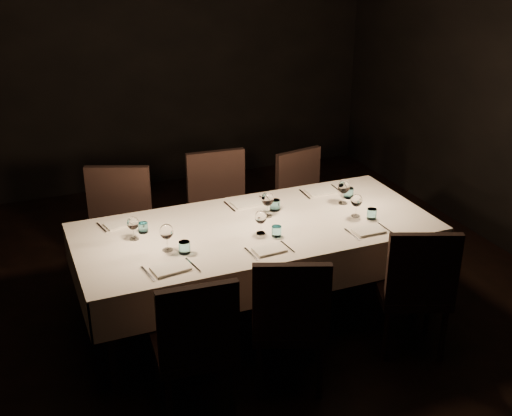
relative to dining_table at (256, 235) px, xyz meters
name	(u,v)px	position (x,y,z in m)	size (l,w,h in m)	color
room	(256,125)	(0.00, 0.00, 0.81)	(5.01, 6.01, 3.01)	black
dining_table	(256,235)	(0.00, 0.00, 0.00)	(2.52, 1.12, 0.76)	black
chair_near_left	(195,341)	(-0.71, -0.82, -0.16)	(0.49, 0.49, 0.95)	black
place_setting_near_left	(172,246)	(-0.67, -0.22, 0.15)	(0.35, 0.41, 0.19)	beige
chair_near_center	(290,317)	(-0.11, -0.81, -0.16)	(0.59, 0.59, 0.95)	black
place_setting_near_center	(267,230)	(-0.01, -0.22, 0.14)	(0.31, 0.39, 0.17)	beige
chair_near_right	(416,285)	(0.82, -0.78, -0.16)	(0.60, 0.60, 0.96)	black
place_setting_near_right	(364,213)	(0.74, -0.22, 0.14)	(0.31, 0.40, 0.17)	beige
chair_far_left	(118,229)	(-0.84, 0.74, -0.13)	(0.64, 0.64, 1.02)	black
place_setting_far_left	(131,225)	(-0.83, 0.22, 0.14)	(0.31, 0.39, 0.17)	beige
chair_far_center	(221,209)	(0.02, 0.81, -0.13)	(0.52, 0.52, 1.02)	black
place_setting_far_center	(263,202)	(0.15, 0.22, 0.15)	(0.34, 0.41, 0.19)	beige
chair_far_right	(305,199)	(0.79, 0.81, -0.17)	(0.53, 0.53, 0.93)	black
place_setting_far_right	(338,190)	(0.77, 0.22, 0.15)	(0.34, 0.41, 0.19)	beige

